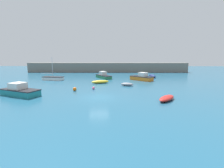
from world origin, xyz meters
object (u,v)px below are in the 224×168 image
at_px(cabin_cruiser_white, 142,77).
at_px(rowboat_blue_near, 152,76).
at_px(mooring_buoy_pink, 94,88).
at_px(rowboat_white_midwater, 100,82).
at_px(motorboat_with_cabin, 103,76).
at_px(open_tender_yellow, 167,98).
at_px(fishing_dinghy_green, 127,84).
at_px(sailboat_short_mast, 53,78).
at_px(mooring_buoy_orange, 75,89).
at_px(motorboat_grey_hull, 20,91).

xyz_separation_m(cabin_cruiser_white, rowboat_blue_near, (3.35, 4.78, -0.26)).
bearing_deg(mooring_buoy_pink, rowboat_blue_near, 49.20).
bearing_deg(rowboat_white_midwater, motorboat_with_cabin, 70.63).
relative_size(motorboat_with_cabin, rowboat_blue_near, 1.45).
bearing_deg(open_tender_yellow, mooring_buoy_pink, -86.31).
bearing_deg(fishing_dinghy_green, sailboat_short_mast, -7.05).
distance_m(cabin_cruiser_white, sailboat_short_mast, 19.46).
relative_size(rowboat_white_midwater, mooring_buoy_orange, 6.31).
bearing_deg(sailboat_short_mast, mooring_buoy_orange, -45.47).
xyz_separation_m(sailboat_short_mast, mooring_buoy_orange, (7.29, -11.39, -0.10)).
bearing_deg(mooring_buoy_pink, rowboat_white_midwater, 84.04).
xyz_separation_m(open_tender_yellow, rowboat_white_midwater, (-9.19, 12.76, 0.01)).
bearing_deg(mooring_buoy_pink, cabin_cruiser_white, 46.72).
relative_size(rowboat_white_midwater, mooring_buoy_pink, 8.19).
bearing_deg(fishing_dinghy_green, open_tender_yellow, 129.20).
distance_m(open_tender_yellow, mooring_buoy_pink, 11.94).
relative_size(motorboat_grey_hull, cabin_cruiser_white, 1.20).
bearing_deg(mooring_buoy_pink, sailboat_short_mast, 134.89).
bearing_deg(sailboat_short_mast, cabin_cruiser_white, 11.47).
distance_m(sailboat_short_mast, rowboat_white_midwater, 11.48).
distance_m(open_tender_yellow, cabin_cruiser_white, 16.78).
height_order(open_tender_yellow, motorboat_with_cabin, motorboat_with_cabin).
relative_size(mooring_buoy_pink, mooring_buoy_orange, 0.77).
bearing_deg(rowboat_blue_near, fishing_dinghy_green, -39.02).
distance_m(fishing_dinghy_green, rowboat_white_midwater, 5.78).
height_order(motorboat_grey_hull, mooring_buoy_pink, motorboat_grey_hull).
relative_size(open_tender_yellow, rowboat_white_midwater, 0.94).
bearing_deg(mooring_buoy_orange, motorboat_grey_hull, -155.80).
height_order(cabin_cruiser_white, fishing_dinghy_green, cabin_cruiser_white).
distance_m(fishing_dinghy_green, mooring_buoy_pink, 6.51).
relative_size(motorboat_grey_hull, sailboat_short_mast, 1.14).
relative_size(fishing_dinghy_green, rowboat_blue_near, 0.68).
xyz_separation_m(sailboat_short_mast, fishing_dinghy_green, (15.76, -6.94, -0.10)).
bearing_deg(motorboat_with_cabin, sailboat_short_mast, -104.96).
bearing_deg(motorboat_with_cabin, cabin_cruiser_white, 38.01).
height_order(sailboat_short_mast, rowboat_blue_near, sailboat_short_mast).
bearing_deg(rowboat_blue_near, sailboat_short_mast, -86.22).
height_order(sailboat_short_mast, fishing_dinghy_green, sailboat_short_mast).
bearing_deg(open_tender_yellow, cabin_cruiser_white, -140.09).
bearing_deg(rowboat_blue_near, motorboat_grey_hull, -57.23).
xyz_separation_m(open_tender_yellow, cabin_cruiser_white, (-0.43, 16.77, 0.33)).
bearing_deg(open_tender_yellow, rowboat_blue_near, -149.26).
bearing_deg(rowboat_white_midwater, sailboat_short_mast, 141.01).
bearing_deg(rowboat_white_midwater, mooring_buoy_pink, -113.66).
distance_m(motorboat_grey_hull, mooring_buoy_pink, 10.62).
bearing_deg(cabin_cruiser_white, sailboat_short_mast, 42.46).
bearing_deg(rowboat_white_midwater, fishing_dinghy_green, -46.45).
bearing_deg(motorboat_with_cabin, fishing_dinghy_green, -5.28).
relative_size(cabin_cruiser_white, sailboat_short_mast, 0.96).
relative_size(sailboat_short_mast, rowboat_blue_near, 1.45).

